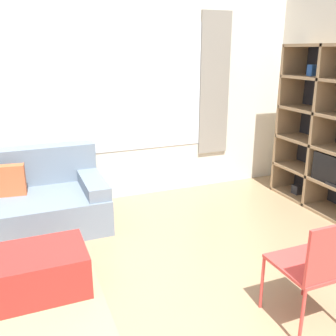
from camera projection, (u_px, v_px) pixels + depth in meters
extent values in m
cube|color=silver|center=(88.00, 98.00, 4.58)|extent=(6.85, 0.07, 2.70)
cube|color=silver|center=(88.00, 90.00, 4.51)|extent=(3.11, 0.01, 1.60)
cube|color=gray|center=(214.00, 85.00, 5.12)|extent=(0.44, 0.03, 1.90)
cube|color=#997A56|center=(324.00, 129.00, 4.55)|extent=(0.41, 0.04, 1.98)
cube|color=#997A56|center=(289.00, 120.00, 5.13)|extent=(0.41, 0.04, 1.98)
cube|color=black|center=(336.00, 185.00, 4.28)|extent=(0.10, 0.24, 0.03)
cube|color=#232328|center=(297.00, 189.00, 5.09)|extent=(0.12, 0.12, 0.12)
cube|color=#2856A8|center=(312.00, 70.00, 4.60)|extent=(0.09, 0.09, 0.13)
cube|color=slate|center=(15.00, 216.00, 4.05)|extent=(1.95, 0.99, 0.39)
cube|color=slate|center=(10.00, 169.00, 4.29)|extent=(1.95, 0.18, 0.44)
cube|color=slate|center=(92.00, 182.00, 4.28)|extent=(0.24, 0.93, 0.14)
cube|color=#C65B33|center=(9.00, 180.00, 4.05)|extent=(0.35, 0.16, 0.34)
cube|color=#A82823|center=(38.00, 272.00, 3.05)|extent=(0.78, 0.57, 0.36)
cylinder|color=#CC3D38|center=(305.00, 271.00, 2.99)|extent=(0.02, 0.02, 0.44)
cylinder|color=#CC3D38|center=(262.00, 283.00, 2.85)|extent=(0.02, 0.02, 0.44)
cylinder|color=#CC3D38|center=(302.00, 319.00, 2.46)|extent=(0.02, 0.02, 0.44)
cube|color=#CC3D38|center=(307.00, 265.00, 2.66)|extent=(0.44, 0.46, 0.02)
cube|color=#CC3D38|center=(334.00, 253.00, 2.41)|extent=(0.44, 0.02, 0.40)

